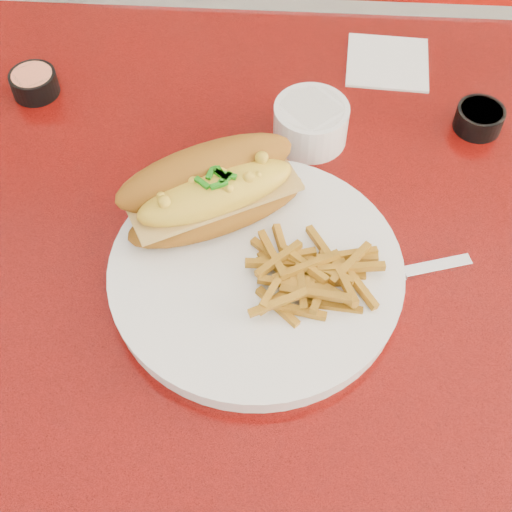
# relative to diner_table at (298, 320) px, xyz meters

# --- Properties ---
(ground) EXTENTS (8.00, 8.00, 0.00)m
(ground) POSITION_rel_diner_table_xyz_m (0.00, 0.00, -0.61)
(ground) COLOR silver
(ground) RESTS_ON ground
(diner_table) EXTENTS (1.23, 0.83, 0.77)m
(diner_table) POSITION_rel_diner_table_xyz_m (0.00, 0.00, 0.00)
(diner_table) COLOR red
(diner_table) RESTS_ON ground
(booth_bench_far) EXTENTS (1.20, 0.51, 0.90)m
(booth_bench_far) POSITION_rel_diner_table_xyz_m (0.00, 0.81, -0.32)
(booth_bench_far) COLOR maroon
(booth_bench_far) RESTS_ON ground
(dinner_plate) EXTENTS (0.35, 0.35, 0.02)m
(dinner_plate) POSITION_rel_diner_table_xyz_m (-0.05, -0.05, 0.17)
(dinner_plate) COLOR white
(dinner_plate) RESTS_ON diner_table
(mac_hoagie) EXTENTS (0.21, 0.17, 0.08)m
(mac_hoagie) POSITION_rel_diner_table_xyz_m (-0.10, 0.01, 0.22)
(mac_hoagie) COLOR #995E18
(mac_hoagie) RESTS_ON dinner_plate
(fries_pile) EXTENTS (0.11, 0.10, 0.03)m
(fries_pile) POSITION_rel_diner_table_xyz_m (0.01, -0.07, 0.19)
(fries_pile) COLOR #C48921
(fries_pile) RESTS_ON dinner_plate
(fork) EXTENTS (0.09, 0.12, 0.00)m
(fork) POSITION_rel_diner_table_xyz_m (0.01, -0.06, 0.18)
(fork) COLOR silver
(fork) RESTS_ON dinner_plate
(gravy_ramekin) EXTENTS (0.11, 0.11, 0.05)m
(gravy_ramekin) POSITION_rel_diner_table_xyz_m (0.00, 0.15, 0.19)
(gravy_ramekin) COLOR white
(gravy_ramekin) RESTS_ON diner_table
(sauce_cup_left) EXTENTS (0.07, 0.07, 0.03)m
(sauce_cup_left) POSITION_rel_diner_table_xyz_m (-0.33, 0.21, 0.18)
(sauce_cup_left) COLOR black
(sauce_cup_left) RESTS_ON diner_table
(sauce_cup_right) EXTENTS (0.07, 0.07, 0.03)m
(sauce_cup_right) POSITION_rel_diner_table_xyz_m (0.20, 0.18, 0.18)
(sauce_cup_right) COLOR black
(sauce_cup_right) RESTS_ON diner_table
(knife) EXTENTS (0.19, 0.07, 0.01)m
(knife) POSITION_rel_diner_table_xyz_m (0.09, -0.04, 0.16)
(knife) COLOR silver
(knife) RESTS_ON diner_table
(paper_napkin) EXTENTS (0.11, 0.11, 0.00)m
(paper_napkin) POSITION_rel_diner_table_xyz_m (0.10, 0.29, 0.16)
(paper_napkin) COLOR white
(paper_napkin) RESTS_ON diner_table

